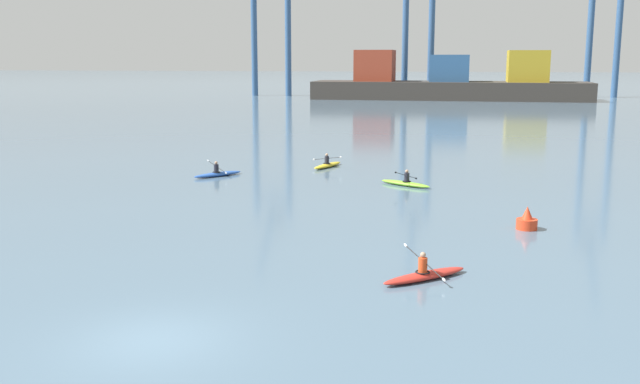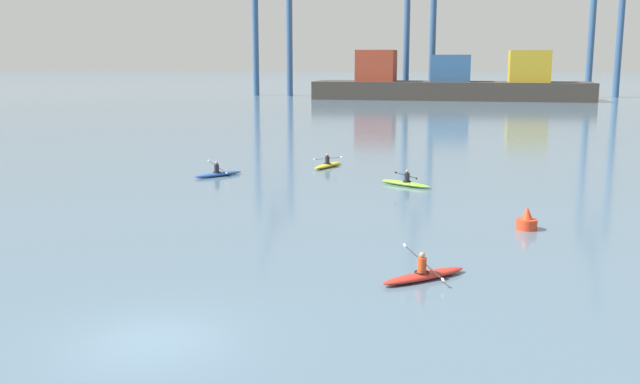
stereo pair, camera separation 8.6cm
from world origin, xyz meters
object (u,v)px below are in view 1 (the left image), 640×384
(kayak_lime, at_px, (405,183))
(kayak_blue, at_px, (218,174))
(kayak_red, at_px, (425,274))
(channel_buoy, at_px, (527,221))
(gantry_crane_west, at_px, (270,9))
(gantry_crane_west_mid, at_px, (419,7))
(kayak_yellow, at_px, (327,165))
(container_barge, at_px, (449,83))

(kayak_lime, relative_size, kayak_blue, 1.06)
(kayak_red, xyz_separation_m, kayak_blue, (-13.86, 18.87, 0.00))
(channel_buoy, xyz_separation_m, kayak_red, (-3.91, -8.06, -0.19))
(gantry_crane_west, xyz_separation_m, gantry_crane_west_mid, (28.49, 2.82, 0.30))
(kayak_yellow, bearing_deg, kayak_blue, -139.69)
(kayak_yellow, height_order, kayak_blue, kayak_blue)
(gantry_crane_west, relative_size, gantry_crane_west_mid, 0.95)
(kayak_blue, bearing_deg, container_barge, 82.35)
(channel_buoy, height_order, kayak_yellow, channel_buoy)
(container_barge, xyz_separation_m, kayak_lime, (-0.31, -91.07, -2.81))
(container_barge, relative_size, kayak_blue, 16.05)
(channel_buoy, relative_size, kayak_yellow, 0.29)
(channel_buoy, distance_m, kayak_blue, 20.79)
(gantry_crane_west_mid, height_order, kayak_red, gantry_crane_west_mid)
(gantry_crane_west_mid, xyz_separation_m, kayak_blue, (-5.72, -99.45, -16.79))
(channel_buoy, distance_m, kayak_red, 8.96)
(gantry_crane_west, xyz_separation_m, channel_buoy, (40.53, -107.44, -16.30))
(kayak_red, relative_size, kayak_lime, 0.90)
(kayak_blue, bearing_deg, channel_buoy, -31.31)
(container_barge, xyz_separation_m, gantry_crane_west, (-34.85, 6.66, 13.68))
(kayak_lime, bearing_deg, gantry_crane_west_mid, 93.44)
(gantry_crane_west_mid, bearing_deg, kayak_red, -86.07)
(kayak_yellow, distance_m, kayak_lime, 8.45)
(kayak_blue, bearing_deg, kayak_yellow, 40.31)
(channel_buoy, distance_m, kayak_yellow, 19.78)
(gantry_crane_west_mid, distance_m, kayak_lime, 102.11)
(gantry_crane_west_mid, distance_m, channel_buoy, 112.14)
(gantry_crane_west_mid, distance_m, kayak_yellow, 95.83)
(channel_buoy, height_order, kayak_blue, channel_buoy)
(kayak_yellow, xyz_separation_m, kayak_lime, (5.76, -6.19, 0.00))
(kayak_yellow, bearing_deg, container_barge, 85.91)
(kayak_lime, distance_m, kayak_blue, 11.82)
(kayak_yellow, bearing_deg, channel_buoy, -53.53)
(gantry_crane_west_mid, height_order, kayak_lime, gantry_crane_west_mid)
(kayak_red, bearing_deg, channel_buoy, 64.16)
(gantry_crane_west, height_order, kayak_yellow, gantry_crane_west)
(container_barge, bearing_deg, kayak_lime, -90.20)
(gantry_crane_west, relative_size, kayak_blue, 11.15)
(gantry_crane_west, xyz_separation_m, kayak_yellow, (28.78, -91.53, -16.49))
(kayak_lime, height_order, kayak_blue, kayak_lime)
(kayak_yellow, bearing_deg, kayak_red, -71.87)
(gantry_crane_west, relative_size, kayak_lime, 10.56)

